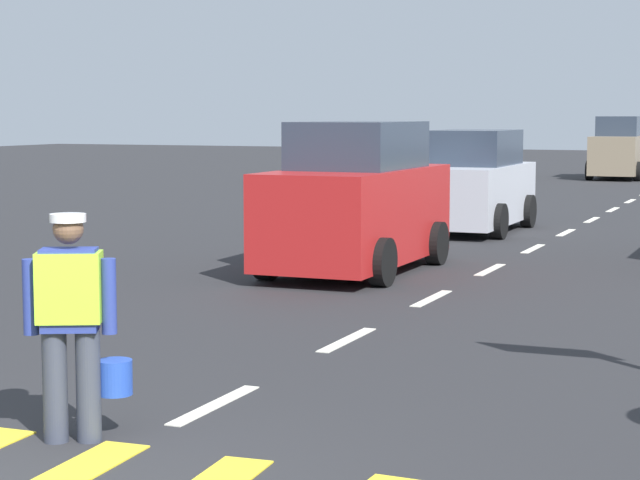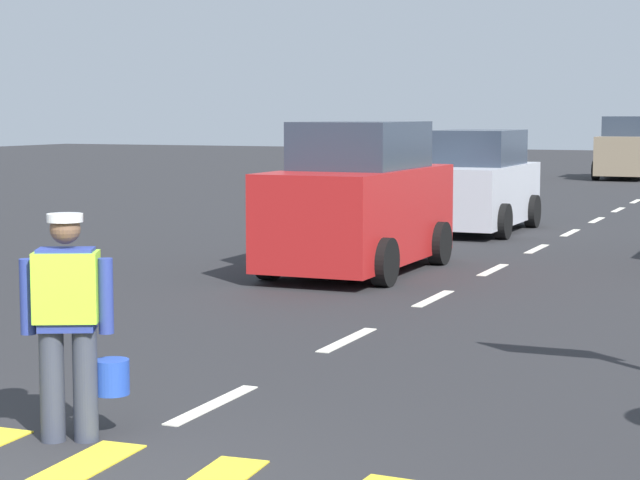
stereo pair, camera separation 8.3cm
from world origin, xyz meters
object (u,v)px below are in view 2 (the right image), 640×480
(car_oncoming_lead, at_px, (359,202))
(car_oncoming_third, at_px, (626,150))
(road_worker, at_px, (71,315))
(car_oncoming_second, at_px, (478,185))

(car_oncoming_lead, bearing_deg, car_oncoming_third, 90.17)
(road_worker, xyz_separation_m, car_oncoming_lead, (-1.38, 9.38, 0.12))
(car_oncoming_second, bearing_deg, car_oncoming_lead, -90.30)
(road_worker, bearing_deg, car_oncoming_third, 92.31)
(road_worker, relative_size, car_oncoming_lead, 0.41)
(car_oncoming_second, relative_size, car_oncoming_lead, 0.97)
(car_oncoming_third, bearing_deg, road_worker, -87.69)
(car_oncoming_second, distance_m, car_oncoming_lead, 6.56)
(road_worker, height_order, car_oncoming_lead, car_oncoming_lead)
(car_oncoming_third, bearing_deg, car_oncoming_lead, -89.83)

